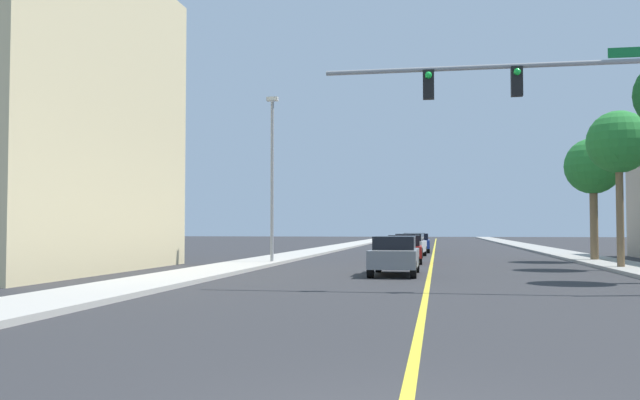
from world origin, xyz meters
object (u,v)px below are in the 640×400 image
Objects in this scene: car_silver at (410,245)px; car_yellow at (415,241)px; car_blue at (417,242)px; traffic_signal_mast at (587,110)px; palm_far at (593,167)px; car_red at (404,249)px; street_lamp at (272,170)px; palm_mid at (619,144)px; car_gray at (395,255)px.

car_yellow is at bearing 93.49° from car_silver.
traffic_signal_mast is at bearing -80.25° from car_blue.
palm_far is 1.64× the size of car_red.
street_lamp is at bearing -103.12° from car_yellow.
street_lamp is 19.47m from car_blue.
palm_mid is 1.71× the size of car_red.
car_red is 0.90× the size of car_gray.
street_lamp reaches higher than car_blue.
palm_mid reaches higher than car_yellow.
street_lamp is at bearing -110.75° from car_blue.
car_silver is (-9.79, 4.73, -4.22)m from palm_far.
car_gray is (-9.71, -11.60, -4.23)m from palm_far.
car_red is 8.85m from car_gray.
street_lamp is at bearing 134.18° from car_gray.
palm_mid is 1.48× the size of car_blue.
car_blue is at bearing 100.40° from traffic_signal_mast.
palm_mid is at bearing -7.33° from street_lamp.
car_yellow is 21.50m from car_red.
palm_far reaches higher than car_silver.
palm_mid reaches higher than car_silver.
palm_mid is at bearing -48.38° from car_silver.
car_yellow is 0.86× the size of car_blue.
car_gray is (0.09, -16.33, -0.01)m from car_silver.
street_lamp is 10.11m from car_gray.
car_blue is (0.33, -5.74, 0.01)m from car_yellow.
palm_mid is 27.78m from car_yellow.
car_silver is 1.04× the size of car_blue.
street_lamp is 1.81× the size of car_blue.
street_lamp is 12.19m from car_silver.
traffic_signal_mast is 1.67× the size of palm_far.
street_lamp reaches higher than traffic_signal_mast.
street_lamp is 1.75× the size of car_silver.
street_lamp is 7.81m from car_red.
palm_mid is at bearing -68.01° from car_yellow.
palm_far is at bearing 16.80° from street_lamp.
palm_far is (16.18, 4.89, 0.32)m from street_lamp.
street_lamp reaches higher than car_silver.
palm_far is 21.66m from car_yellow.
car_silver is (6.39, 9.62, -3.90)m from street_lamp.
street_lamp is (-12.21, 12.92, -0.40)m from traffic_signal_mast.
palm_mid is 15.65m from car_silver.
palm_mid is at bearing 27.02° from car_gray.
palm_mid is 6.94m from palm_far.
car_silver is at bearing 88.26° from car_red.
palm_mid is 1.04× the size of palm_far.
palm_mid is at bearing -25.82° from car_red.
car_gray is (6.47, -6.71, -3.91)m from street_lamp.
car_silver reaches higher than car_red.
car_yellow is 0.90× the size of car_gray.
traffic_signal_mast reaches higher than palm_mid.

